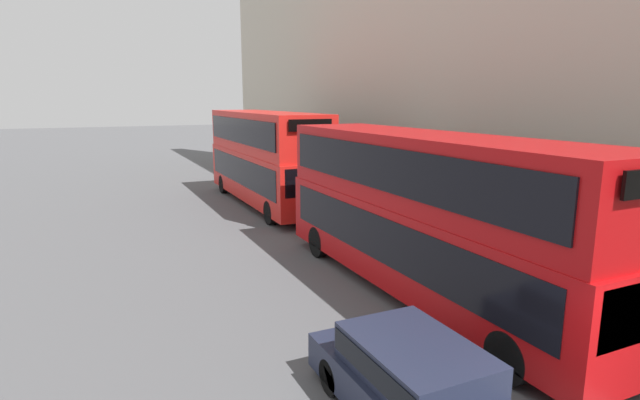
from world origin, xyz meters
TOP-DOWN VIEW (x-y plane):
  - bus_leading at (1.60, 7.07)m, footprint 2.59×11.47m
  - bus_second_in_queue at (1.60, 19.83)m, footprint 2.59×10.98m
  - car_dark_sedan at (-1.80, 2.64)m, footprint 1.83×4.36m

SIDE VIEW (x-z plane):
  - car_dark_sedan at x=-1.80m, z-range 0.04..1.43m
  - bus_leading at x=1.60m, z-range 0.22..4.47m
  - bus_second_in_queue at x=1.60m, z-range 0.23..4.74m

